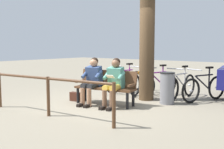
# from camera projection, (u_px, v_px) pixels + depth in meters

# --- Properties ---
(ground_plane) EXTENTS (40.00, 40.00, 0.00)m
(ground_plane) POSITION_uv_depth(u_px,v_px,m) (96.00, 105.00, 6.79)
(ground_plane) COLOR gray
(bench) EXTENTS (1.66, 0.73, 0.87)m
(bench) POSITION_uv_depth(u_px,v_px,m) (106.00, 85.00, 6.86)
(bench) COLOR #51331E
(bench) RESTS_ON ground
(person_reading) EXTENTS (0.53, 0.81, 1.20)m
(person_reading) POSITION_uv_depth(u_px,v_px,m) (114.00, 80.00, 6.55)
(person_reading) COLOR #4C8C7A
(person_reading) RESTS_ON ground
(person_companion) EXTENTS (0.53, 0.81, 1.20)m
(person_companion) POSITION_uv_depth(u_px,v_px,m) (92.00, 78.00, 6.86)
(person_companion) COLOR #334772
(person_companion) RESTS_ON ground
(handbag) EXTENTS (0.31, 0.17, 0.24)m
(handbag) POSITION_uv_depth(u_px,v_px,m) (75.00, 97.00, 7.28)
(handbag) COLOR #3F1E14
(handbag) RESTS_ON ground
(tree_trunk) EXTENTS (0.41, 0.41, 3.60)m
(tree_trunk) POSITION_uv_depth(u_px,v_px,m) (147.00, 35.00, 7.29)
(tree_trunk) COLOR #4C3823
(tree_trunk) RESTS_ON ground
(litter_bin) EXTENTS (0.38, 0.38, 0.82)m
(litter_bin) POSITION_uv_depth(u_px,v_px,m) (167.00, 88.00, 6.90)
(litter_bin) COLOR slate
(litter_bin) RESTS_ON ground
(bicycle_silver) EXTENTS (0.70, 1.59, 0.94)m
(bicycle_silver) POSITION_uv_depth(u_px,v_px,m) (204.00, 88.00, 7.24)
(bicycle_silver) COLOR black
(bicycle_silver) RESTS_ON ground
(bicycle_red) EXTENTS (0.48, 1.68, 0.94)m
(bicycle_red) POSITION_uv_depth(u_px,v_px,m) (181.00, 86.00, 7.59)
(bicycle_red) COLOR black
(bicycle_red) RESTS_ON ground
(bicycle_black) EXTENTS (0.52, 1.66, 0.94)m
(bicycle_black) POSITION_uv_depth(u_px,v_px,m) (159.00, 84.00, 8.01)
(bicycle_black) COLOR black
(bicycle_black) RESTS_ON ground
(bicycle_green) EXTENTS (0.48, 1.68, 0.94)m
(bicycle_green) POSITION_uv_depth(u_px,v_px,m) (143.00, 82.00, 8.36)
(bicycle_green) COLOR black
(bicycle_green) RESTS_ON ground
(bicycle_orange) EXTENTS (0.52, 1.66, 0.94)m
(bicycle_orange) POSITION_uv_depth(u_px,v_px,m) (125.00, 81.00, 8.67)
(bicycle_orange) COLOR black
(bicycle_orange) RESTS_ON ground
(railing_fence) EXTENTS (3.31, 0.45, 0.85)m
(railing_fence) POSITION_uv_depth(u_px,v_px,m) (48.00, 88.00, 5.67)
(railing_fence) COLOR #51331E
(railing_fence) RESTS_ON ground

